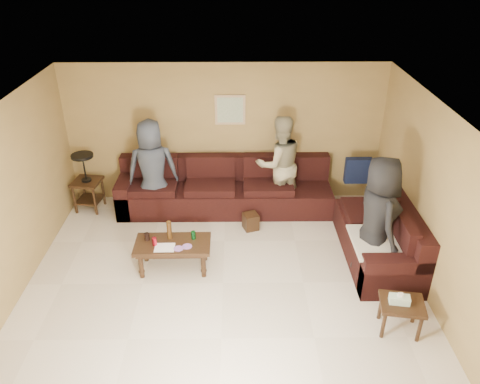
{
  "coord_description": "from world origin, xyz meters",
  "views": [
    {
      "loc": [
        0.18,
        -5.15,
        4.32
      ],
      "look_at": [
        0.25,
        0.85,
        1.0
      ],
      "focal_mm": 35.0,
      "sensor_mm": 36.0,
      "label": 1
    }
  ],
  "objects_px": {
    "person_middle": "(279,164)",
    "sectional_sofa": "(273,208)",
    "person_left": "(153,169)",
    "coffee_table": "(173,247)",
    "person_right": "(377,218)",
    "end_table_left": "(87,181)",
    "side_table_right": "(401,306)",
    "waste_bin": "(251,221)"
  },
  "relations": [
    {
      "from": "coffee_table",
      "to": "person_middle",
      "type": "xyz_separation_m",
      "value": [
        1.66,
        1.73,
        0.48
      ]
    },
    {
      "from": "sectional_sofa",
      "to": "coffee_table",
      "type": "height_order",
      "value": "sectional_sofa"
    },
    {
      "from": "side_table_right",
      "to": "waste_bin",
      "type": "relative_size",
      "value": 2.12
    },
    {
      "from": "person_middle",
      "to": "sectional_sofa",
      "type": "bearing_deg",
      "value": 62.05
    },
    {
      "from": "sectional_sofa",
      "to": "waste_bin",
      "type": "distance_m",
      "value": 0.44
    },
    {
      "from": "person_middle",
      "to": "end_table_left",
      "type": "bearing_deg",
      "value": -15.52
    },
    {
      "from": "sectional_sofa",
      "to": "person_left",
      "type": "bearing_deg",
      "value": 169.0
    },
    {
      "from": "end_table_left",
      "to": "person_middle",
      "type": "xyz_separation_m",
      "value": [
        3.35,
        -0.0,
        0.31
      ]
    },
    {
      "from": "end_table_left",
      "to": "person_left",
      "type": "relative_size",
      "value": 0.61
    },
    {
      "from": "coffee_table",
      "to": "waste_bin",
      "type": "height_order",
      "value": "coffee_table"
    },
    {
      "from": "person_right",
      "to": "coffee_table",
      "type": "bearing_deg",
      "value": 78.75
    },
    {
      "from": "end_table_left",
      "to": "person_right",
      "type": "distance_m",
      "value": 4.9
    },
    {
      "from": "person_left",
      "to": "person_right",
      "type": "height_order",
      "value": "person_right"
    },
    {
      "from": "side_table_right",
      "to": "person_left",
      "type": "relative_size",
      "value": 0.34
    },
    {
      "from": "coffee_table",
      "to": "end_table_left",
      "type": "height_order",
      "value": "end_table_left"
    },
    {
      "from": "waste_bin",
      "to": "person_right",
      "type": "relative_size",
      "value": 0.15
    },
    {
      "from": "side_table_right",
      "to": "person_middle",
      "type": "xyz_separation_m",
      "value": [
        -1.24,
        2.99,
        0.49
      ]
    },
    {
      "from": "person_middle",
      "to": "person_right",
      "type": "distance_m",
      "value": 2.18
    },
    {
      "from": "coffee_table",
      "to": "person_right",
      "type": "height_order",
      "value": "person_right"
    },
    {
      "from": "side_table_right",
      "to": "waste_bin",
      "type": "distance_m",
      "value": 2.9
    },
    {
      "from": "coffee_table",
      "to": "person_left",
      "type": "xyz_separation_m",
      "value": [
        -0.48,
        1.56,
        0.48
      ]
    },
    {
      "from": "person_left",
      "to": "person_right",
      "type": "distance_m",
      "value": 3.72
    },
    {
      "from": "waste_bin",
      "to": "person_middle",
      "type": "bearing_deg",
      "value": 53.57
    },
    {
      "from": "end_table_left",
      "to": "side_table_right",
      "type": "relative_size",
      "value": 1.8
    },
    {
      "from": "coffee_table",
      "to": "person_right",
      "type": "xyz_separation_m",
      "value": [
        2.85,
        -0.09,
        0.52
      ]
    },
    {
      "from": "side_table_right",
      "to": "person_middle",
      "type": "height_order",
      "value": "person_middle"
    },
    {
      "from": "coffee_table",
      "to": "person_left",
      "type": "distance_m",
      "value": 1.7
    },
    {
      "from": "person_middle",
      "to": "coffee_table",
      "type": "bearing_deg",
      "value": 30.61
    },
    {
      "from": "coffee_table",
      "to": "end_table_left",
      "type": "xyz_separation_m",
      "value": [
        -1.68,
        1.73,
        0.17
      ]
    },
    {
      "from": "sectional_sofa",
      "to": "person_left",
      "type": "xyz_separation_m",
      "value": [
        -2.02,
        0.39,
        0.54
      ]
    },
    {
      "from": "sectional_sofa",
      "to": "side_table_right",
      "type": "distance_m",
      "value": 2.78
    },
    {
      "from": "person_left",
      "to": "side_table_right",
      "type": "bearing_deg",
      "value": 130.89
    },
    {
      "from": "end_table_left",
      "to": "person_right",
      "type": "relative_size",
      "value": 0.58
    },
    {
      "from": "sectional_sofa",
      "to": "person_right",
      "type": "bearing_deg",
      "value": -43.8
    },
    {
      "from": "side_table_right",
      "to": "person_middle",
      "type": "distance_m",
      "value": 3.27
    },
    {
      "from": "end_table_left",
      "to": "person_middle",
      "type": "bearing_deg",
      "value": -0.04
    },
    {
      "from": "side_table_right",
      "to": "person_left",
      "type": "bearing_deg",
      "value": 140.32
    },
    {
      "from": "coffee_table",
      "to": "side_table_right",
      "type": "height_order",
      "value": "coffee_table"
    },
    {
      "from": "end_table_left",
      "to": "person_middle",
      "type": "height_order",
      "value": "person_middle"
    },
    {
      "from": "person_left",
      "to": "sectional_sofa",
      "type": "bearing_deg",
      "value": 159.56
    },
    {
      "from": "end_table_left",
      "to": "waste_bin",
      "type": "relative_size",
      "value": 3.83
    },
    {
      "from": "sectional_sofa",
      "to": "person_left",
      "type": "distance_m",
      "value": 2.13
    }
  ]
}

